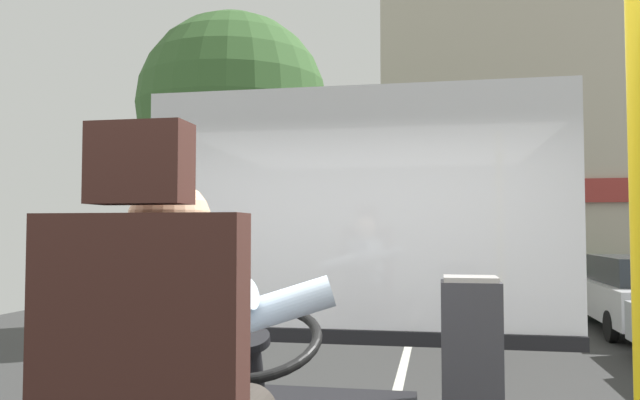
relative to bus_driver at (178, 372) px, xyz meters
The scene contains 9 objects.
ground 9.37m from the bus_driver, 88.92° to the left, with size 18.00×44.00×0.06m.
bus_driver is the anchor object (origin of this frame).
handrail_pole 1.20m from the bus_driver, 11.61° to the left, with size 0.04×0.04×1.94m.
fare_box 1.45m from the bus_driver, 56.77° to the left, with size 0.24×0.22×0.92m.
windshield_panel 2.09m from the bus_driver, 85.17° to the left, with size 2.50×0.08×1.48m.
street_tree 10.46m from the bus_driver, 107.81° to the left, with size 3.54×3.54×5.92m.
shop_building 18.43m from the bus_driver, 73.77° to the left, with size 11.81×4.58×8.92m.
parked_car_green 17.21m from the bus_driver, 76.11° to the left, with size 1.94×4.02×1.46m.
parked_car_red 21.61m from the bus_driver, 77.75° to the left, with size 1.94×4.08×1.36m.
Camera 1 is at (0.47, -1.94, 1.85)m, focal length 35.20 mm.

